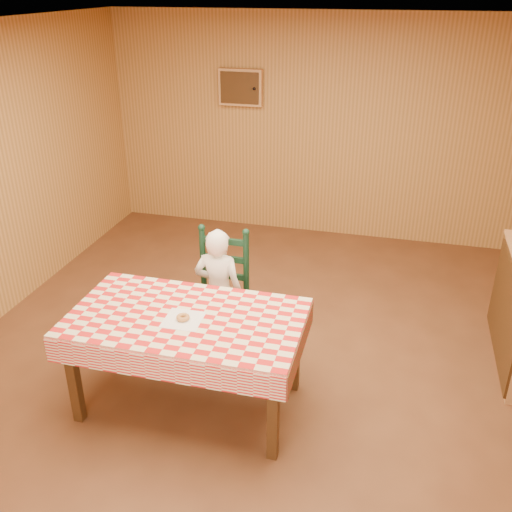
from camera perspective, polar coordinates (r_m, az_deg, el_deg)
The scene contains 7 objects.
ground at distance 4.77m, azimuth -0.62°, elevation -11.34°, with size 6.00×6.00×0.00m, color brown.
cabin_walls at distance 4.44m, azimuth 1.07°, elevation 12.06°, with size 5.10×6.05×2.65m.
dining_table at distance 4.08m, azimuth -6.98°, elevation -6.96°, with size 1.66×0.96×0.77m.
ladder_chair at distance 4.81m, azimuth -3.52°, elevation -3.90°, with size 0.44×0.40×1.08m.
seated_child at distance 4.73m, azimuth -3.74°, elevation -3.61°, with size 0.41×0.27×1.12m, color white.
napkin at distance 4.00m, azimuth -7.30°, elevation -6.32°, with size 0.26×0.26×0.00m, color white.
donut at distance 3.99m, azimuth -7.32°, elevation -6.11°, with size 0.09×0.09×0.03m, color #BA8043.
Camera 1 is at (1.01, -3.66, 2.89)m, focal length 40.00 mm.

